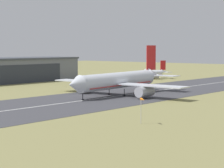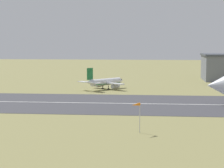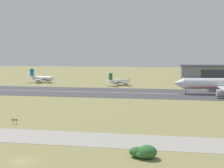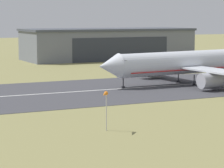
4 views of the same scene
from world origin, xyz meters
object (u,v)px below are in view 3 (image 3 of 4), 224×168
(shrub_clump, at_px, (144,152))
(airplane_parked_west, at_px, (42,78))
(airplane_parked_east, at_px, (120,81))
(runway_sign, at_px, (14,120))
(airplane_landing, at_px, (224,84))
(windsock_pole, at_px, (129,93))

(shrub_clump, bearing_deg, airplane_parked_west, 119.46)
(airplane_parked_west, xyz_separation_m, airplane_parked_east, (58.52, -9.05, -0.38))
(shrub_clump, distance_m, runway_sign, 47.19)
(airplane_parked_west, relative_size, airplane_parked_east, 1.20)
(airplane_landing, xyz_separation_m, airplane_parked_west, (-118.62, 45.39, -2.21))
(airplane_parked_west, bearing_deg, shrub_clump, -60.54)
(airplane_landing, xyz_separation_m, runway_sign, (-74.36, -81.41, -4.20))
(airplane_landing, relative_size, airplane_parked_east, 2.96)
(shrub_clump, bearing_deg, airplane_parked_east, 100.61)
(windsock_pole, relative_size, runway_sign, 3.53)
(airplane_parked_east, relative_size, shrub_clump, 3.40)
(airplane_parked_west, relative_size, windsock_pole, 3.84)
(runway_sign, bearing_deg, windsock_pole, 51.50)
(airplane_parked_west, xyz_separation_m, windsock_pole, (74.26, -89.09, 2.30))
(airplane_parked_west, bearing_deg, windsock_pole, -50.19)
(airplane_landing, distance_m, shrub_clump, 110.48)
(airplane_parked_west, distance_m, airplane_parked_east, 59.21)
(airplane_parked_east, xyz_separation_m, runway_sign, (-14.26, -117.75, -1.61))
(airplane_landing, bearing_deg, runway_sign, -132.41)
(airplane_parked_east, xyz_separation_m, windsock_pole, (15.75, -80.04, 2.69))
(airplane_landing, distance_m, windsock_pole, 62.27)
(windsock_pole, height_order, runway_sign, windsock_pole)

